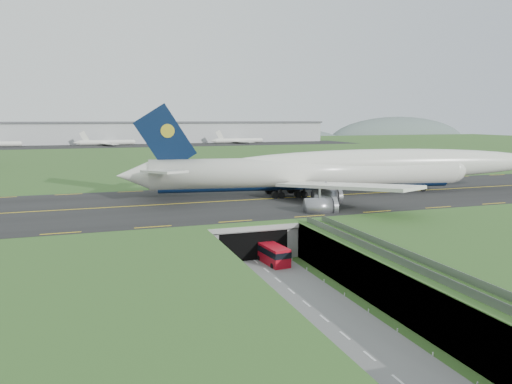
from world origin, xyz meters
name	(u,v)px	position (x,y,z in m)	size (l,w,h in m)	color
ground	(271,275)	(0.00, 0.00, 0.00)	(900.00, 900.00, 0.00)	#325522
airfield_deck	(271,256)	(0.00, 0.00, 3.00)	(800.00, 800.00, 6.00)	gray
trench_road	(290,291)	(0.00, -7.50, 0.10)	(12.00, 75.00, 0.20)	slate
taxiway	(216,202)	(0.00, 33.00, 6.09)	(800.00, 44.00, 0.18)	black
tunnel_portal	(239,231)	(0.00, 16.71, 3.33)	(17.00, 22.30, 6.00)	gray
guideway	(411,270)	(11.00, -19.11, 5.32)	(3.00, 53.00, 7.05)	#A8A8A3
jumbo_jet	(340,170)	(30.00, 34.31, 11.81)	(103.51, 64.44, 21.54)	silver
shuttle_tram	(273,254)	(2.35, 5.35, 1.70)	(3.62, 7.83, 3.09)	#B00B1A
cargo_terminal	(123,132)	(-0.05, 299.41, 13.96)	(320.00, 67.00, 15.60)	#B2B2B2
distant_hills	(180,147)	(64.38, 430.00, -4.00)	(700.00, 91.00, 60.00)	slate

